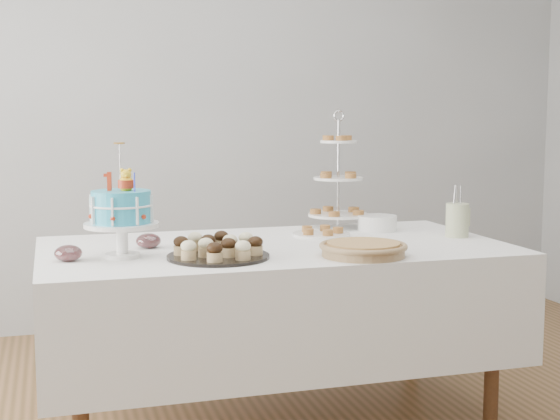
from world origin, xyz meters
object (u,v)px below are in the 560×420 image
object	(u,v)px
pie	(363,248)
plate_stack	(377,223)
jam_bowl_b	(148,241)
jam_bowl_a	(68,253)
tiered_stand	(338,179)
cupcake_tray	(218,247)
utensil_pitcher	(457,219)
table	(275,298)
pastry_plate	(321,232)
birthday_cake	(122,227)

from	to	relation	value
pie	plate_stack	distance (m)	0.68
jam_bowl_b	jam_bowl_a	bearing A→B (deg)	-147.58
tiered_stand	jam_bowl_b	size ratio (longest dim) A/B	5.51
pie	cupcake_tray	bearing A→B (deg)	167.89
pie	utensil_pitcher	size ratio (longest dim) A/B	1.48
pie	table	bearing A→B (deg)	125.98
table	jam_bowl_a	size ratio (longest dim) A/B	18.70
plate_stack	pastry_plate	xyz separation A→B (m)	(-0.31, -0.08, -0.02)
birthday_cake	tiered_stand	size ratio (longest dim) A/B	0.78
table	plate_stack	bearing A→B (deg)	23.96
tiered_stand	utensil_pitcher	world-z (taller)	tiered_stand
table	jam_bowl_a	bearing A→B (deg)	-171.20
pastry_plate	pie	bearing A→B (deg)	-91.63
birthday_cake	table	bearing A→B (deg)	31.00
cupcake_tray	utensil_pitcher	size ratio (longest dim) A/B	1.70
jam_bowl_b	utensil_pitcher	distance (m)	1.36
table	tiered_stand	bearing A→B (deg)	42.79
tiered_stand	utensil_pitcher	size ratio (longest dim) A/B	2.46
pie	utensil_pitcher	world-z (taller)	utensil_pitcher
jam_bowl_a	plate_stack	bearing A→B (deg)	15.25
birthday_cake	jam_bowl_b	bearing A→B (deg)	78.02
plate_stack	cupcake_tray	bearing A→B (deg)	-150.68
table	utensil_pitcher	bearing A→B (deg)	-1.33
table	jam_bowl_b	world-z (taller)	jam_bowl_b
plate_stack	jam_bowl_b	xyz separation A→B (m)	(-1.09, -0.18, -0.01)
birthday_cake	jam_bowl_a	xyz separation A→B (m)	(-0.20, -0.02, -0.09)
plate_stack	jam_bowl_a	size ratio (longest dim) A/B	1.78
cupcake_tray	jam_bowl_a	bearing A→B (deg)	169.52
pie	tiered_stand	bearing A→B (deg)	76.49
table	jam_bowl_a	xyz separation A→B (m)	(-0.84, -0.13, 0.26)
pie	tiered_stand	distance (m)	0.80
cupcake_tray	plate_stack	world-z (taller)	cupcake_tray
cupcake_tray	tiered_stand	bearing A→B (deg)	41.09
plate_stack	table	bearing A→B (deg)	-156.04
table	pie	xyz separation A→B (m)	(0.25, -0.35, 0.26)
pie	utensil_pitcher	bearing A→B (deg)	29.18
plate_stack	jam_bowl_a	xyz separation A→B (m)	(-1.41, -0.39, -0.01)
birthday_cake	tiered_stand	bearing A→B (deg)	46.58
birthday_cake	jam_bowl_a	size ratio (longest dim) A/B	4.26
cupcake_tray	tiered_stand	world-z (taller)	tiered_stand
utensil_pitcher	jam_bowl_a	bearing A→B (deg)	-161.14
birthday_cake	utensil_pitcher	xyz separation A→B (m)	(1.48, 0.09, -0.04)
cupcake_tray	table	bearing A→B (deg)	38.40
cupcake_tray	tiered_stand	distance (m)	0.98
cupcake_tray	jam_bowl_b	bearing A→B (deg)	126.45
pastry_plate	jam_bowl_a	world-z (taller)	jam_bowl_a
tiered_stand	jam_bowl_b	bearing A→B (deg)	-161.06
tiered_stand	pastry_plate	size ratio (longest dim) A/B	2.18
pie	birthday_cake	bearing A→B (deg)	165.22
tiered_stand	jam_bowl_a	distance (m)	1.39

